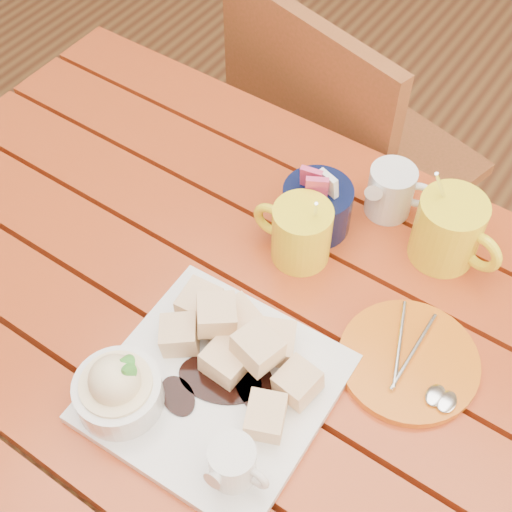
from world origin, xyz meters
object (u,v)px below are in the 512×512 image
Objects in this scene: dessert_plate at (195,382)px; coffee_mug_right at (450,230)px; chair_far at (336,159)px; orange_saucer at (410,362)px; coffee_mug_left at (300,232)px; table at (236,364)px.

coffee_mug_right is (0.16, 0.37, 0.02)m from dessert_plate.
dessert_plate is at bearing 118.98° from chair_far.
dessert_plate is at bearing -136.80° from orange_saucer.
orange_saucer is at bearing 43.20° from dessert_plate.
coffee_mug_left is 0.89× the size of coffee_mug_right.
dessert_plate is 2.00× the size of coffee_mug_left.
dessert_plate is 1.55× the size of orange_saucer.
dessert_plate is 0.26m from coffee_mug_left.
orange_saucer is (0.22, 0.08, 0.11)m from table.
coffee_mug_left reaches higher than chair_far.
table is 0.62m from chair_far.
coffee_mug_left reaches higher than dessert_plate.
table is 0.18m from dessert_plate.
coffee_mug_left is at bearing 125.34° from chair_far.
coffee_mug_right is 0.56m from chair_far.
coffee_mug_right reaches higher than orange_saucer.
coffee_mug_right reaches higher than chair_far.
coffee_mug_left is 0.77× the size of orange_saucer.
dessert_plate is (0.02, -0.11, 0.14)m from table.
coffee_mug_right reaches higher than coffee_mug_left.
chair_far is at bearing 105.34° from table.
table is at bearing -112.62° from coffee_mug_right.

